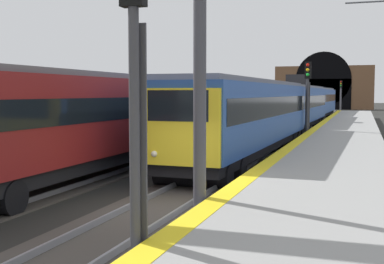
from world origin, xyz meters
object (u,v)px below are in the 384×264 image
object	(u,v)px
railway_signal_near	(134,84)
railway_signal_far	(341,94)
train_adjacent_platform	(230,105)
railway_signal_mid	(308,94)
train_main_approaching	(297,105)

from	to	relation	value
railway_signal_near	railway_signal_far	bearing A→B (deg)	-180.00
train_adjacent_platform	railway_signal_far	bearing A→B (deg)	171.98
railway_signal_far	railway_signal_near	bearing A→B (deg)	0.00
railway_signal_near	railway_signal_mid	size ratio (longest dim) A/B	1.08
railway_signal_near	railway_signal_mid	xyz separation A→B (m)	(25.21, -0.00, -0.22)
train_main_approaching	railway_signal_far	distance (m)	39.17
train_adjacent_platform	railway_signal_near	world-z (taller)	railway_signal_near
railway_signal_near	railway_signal_mid	bearing A→B (deg)	-180.00
railway_signal_far	train_main_approaching	bearing A→B (deg)	-2.77
railway_signal_mid	railway_signal_far	bearing A→B (deg)	-180.00
railway_signal_near	railway_signal_far	distance (m)	74.57
train_main_approaching	railway_signal_near	xyz separation A→B (m)	(-35.45, -1.89, 1.16)
train_main_approaching	railway_signal_near	bearing A→B (deg)	4.45
train_main_approaching	railway_signal_mid	bearing A→B (deg)	11.87
railway_signal_mid	railway_signal_near	bearing A→B (deg)	0.00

